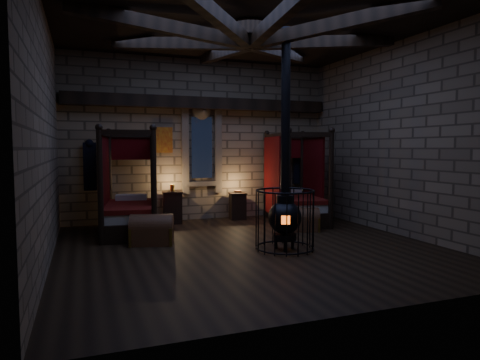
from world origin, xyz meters
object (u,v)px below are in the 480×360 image
object	(u,v)px
bed_left	(130,208)
trunk_right	(302,220)
trunk_left	(152,231)
bed_right	(295,200)
stove	(285,215)

from	to	relation	value
bed_left	trunk_right	xyz separation A→B (m)	(3.71, -1.11, -0.31)
bed_left	trunk_left	distance (m)	1.37
bed_right	trunk_left	distance (m)	4.09
trunk_right	stove	size ratio (longest dim) A/B	0.21
bed_left	bed_right	size ratio (longest dim) A/B	0.99
trunk_left	stove	bearing A→B (deg)	-15.14
bed_right	stove	distance (m)	3.11
trunk_left	trunk_right	size ratio (longest dim) A/B	1.11
bed_left	trunk_left	world-z (taller)	bed_left
bed_left	stove	distance (m)	3.64
trunk_left	stove	distance (m)	2.64
trunk_left	trunk_right	bearing A→B (deg)	18.61
stove	bed_right	bearing A→B (deg)	82.26
trunk_right	stove	world-z (taller)	stove
trunk_right	stove	distance (m)	1.97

